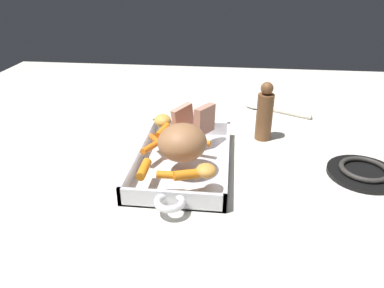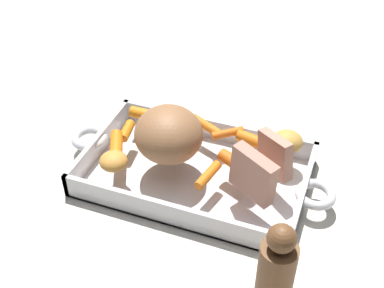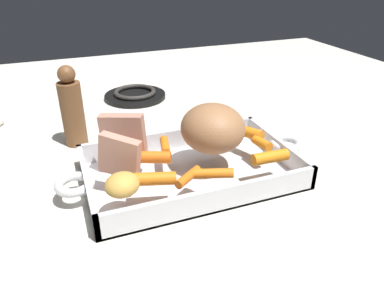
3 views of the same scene
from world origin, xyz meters
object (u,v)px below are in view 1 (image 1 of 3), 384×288
(baby_carrot_center_left, at_px, (150,147))
(baby_carrot_center_right, at_px, (144,169))
(roast_slice_thick, at_px, (183,118))
(baby_carrot_northeast, at_px, (156,140))
(baby_carrot_short, at_px, (186,175))
(potato_golden_small, at_px, (206,171))
(pork_roast, at_px, (182,142))
(baby_carrot_southwest, at_px, (163,131))
(baby_carrot_southeast, at_px, (185,134))
(roast_slice_thin, at_px, (205,120))
(serving_spoon, at_px, (271,108))
(baby_carrot_long, at_px, (166,175))
(potato_golden_large, at_px, (163,121))
(stove_burner_rear, at_px, (364,172))
(roasting_dish, at_px, (183,161))
(pepper_mill, at_px, (265,113))
(baby_carrot_northwest, at_px, (199,142))

(baby_carrot_center_left, distance_m, baby_carrot_center_right, 0.11)
(roast_slice_thick, relative_size, baby_carrot_northeast, 1.17)
(baby_carrot_short, xyz_separation_m, potato_golden_small, (0.02, -0.04, 0.00))
(baby_carrot_center_left, xyz_separation_m, baby_carrot_northeast, (0.04, -0.01, -0.00))
(baby_carrot_northeast, bearing_deg, pork_roast, -133.66)
(baby_carrot_southwest, height_order, baby_carrot_southeast, same)
(pork_roast, bearing_deg, roast_slice_thin, -14.59)
(pork_roast, distance_m, serving_spoon, 0.52)
(pork_roast, distance_m, roast_slice_thin, 0.16)
(baby_carrot_southeast, bearing_deg, baby_carrot_northeast, 118.05)
(roast_slice_thin, xyz_separation_m, baby_carrot_center_left, (-0.12, 0.13, -0.03))
(baby_carrot_southeast, bearing_deg, baby_carrot_center_left, 135.68)
(baby_carrot_southeast, xyz_separation_m, baby_carrot_long, (-0.20, 0.01, -0.00))
(potato_golden_large, relative_size, stove_burner_rear, 0.31)
(baby_carrot_southeast, bearing_deg, roasting_dish, -177.10)
(baby_carrot_southeast, distance_m, stove_burner_rear, 0.45)
(stove_burner_rear, relative_size, pepper_mill, 1.00)
(roast_slice_thick, distance_m, roast_slice_thin, 0.06)
(roast_slice_thin, distance_m, serving_spoon, 0.37)
(baby_carrot_southwest, relative_size, baby_carrot_center_left, 1.04)
(roast_slice_thick, distance_m, baby_carrot_long, 0.26)
(potato_golden_large, xyz_separation_m, serving_spoon, (0.27, -0.33, -0.05))
(baby_carrot_center_right, distance_m, potato_golden_small, 0.14)
(roast_slice_thin, height_order, baby_carrot_southwest, roast_slice_thin)
(potato_golden_large, bearing_deg, baby_carrot_short, -159.40)
(baby_carrot_southeast, bearing_deg, roast_slice_thin, -52.03)
(stove_burner_rear, bearing_deg, potato_golden_small, 106.89)
(baby_carrot_center_right, distance_m, baby_carrot_long, 0.05)
(stove_burner_rear, bearing_deg, baby_carrot_center_right, 102.83)
(roasting_dish, relative_size, roast_slice_thin, 6.13)
(potato_golden_large, bearing_deg, potato_golden_small, -150.52)
(roast_slice_thick, bearing_deg, baby_carrot_short, -170.76)
(roast_slice_thin, bearing_deg, serving_spoon, -35.28)
(potato_golden_large, bearing_deg, baby_carrot_center_left, 177.98)
(roast_slice_thick, xyz_separation_m, serving_spoon, (0.28, -0.27, -0.07))
(baby_carrot_short, xyz_separation_m, baby_carrot_long, (-0.00, 0.04, -0.00))
(baby_carrot_northeast, height_order, pepper_mill, pepper_mill)
(serving_spoon, bearing_deg, potato_golden_large, 66.26)
(pork_roast, distance_m, pepper_mill, 0.30)
(roasting_dish, xyz_separation_m, baby_carrot_northwest, (0.04, -0.04, 0.04))
(baby_carrot_southwest, bearing_deg, roast_slice_thick, -48.73)
(roast_slice_thick, bearing_deg, baby_carrot_long, 179.71)
(roasting_dish, xyz_separation_m, baby_carrot_southeast, (0.07, 0.00, 0.04))
(roast_slice_thick, height_order, potato_golden_small, roast_slice_thick)
(stove_burner_rear, bearing_deg, roast_slice_thick, 74.30)
(baby_carrot_southwest, bearing_deg, pepper_mill, -70.76)
(baby_carrot_center_right, height_order, baby_carrot_long, baby_carrot_center_right)
(pork_roast, relative_size, baby_carrot_northeast, 2.04)
(roasting_dish, relative_size, baby_carrot_center_right, 7.21)
(baby_carrot_southwest, distance_m, stove_burner_rear, 0.51)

